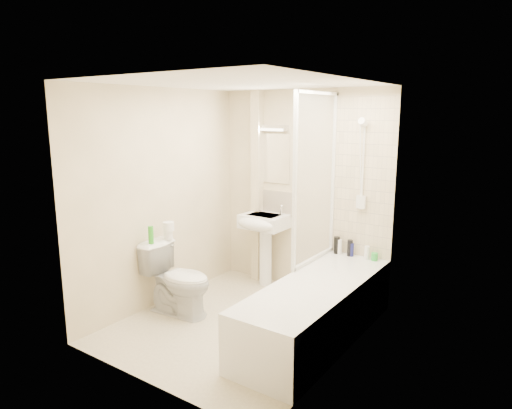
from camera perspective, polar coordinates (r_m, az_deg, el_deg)
The scene contains 25 objects.
floor at distance 4.83m, azimuth -1.85°, elevation -14.77°, with size 2.50×2.50×0.00m, color beige.
wall_back at distance 5.47m, azimuth 5.88°, elevation 1.56°, with size 2.20×0.02×2.40m, color beige.
wall_left at distance 5.15m, azimuth -11.82°, elevation 0.76°, with size 0.02×2.50×2.40m, color beige.
wall_right at distance 3.90m, azimuth 11.18°, elevation -2.65°, with size 0.02×2.50×2.40m, color beige.
ceiling at distance 4.34m, azimuth -2.06°, elevation 14.95°, with size 2.20×2.50×0.02m, color white.
tile_back at distance 5.11m, azimuth 13.26°, elevation 3.17°, with size 0.70×0.01×1.75m, color beige.
tile_right at distance 4.03m, azimuth 12.29°, elevation 1.06°, with size 0.01×2.10×1.75m, color beige.
pipe_boxing at distance 5.74m, azimuth 0.16°, elevation 2.08°, with size 0.12×0.12×2.40m, color beige.
splashback at distance 5.70m, azimuth 2.12°, elevation 0.27°, with size 0.60×0.01×0.30m, color beige.
mirror at distance 5.62m, azimuth 2.15°, elevation 5.78°, with size 0.46×0.01×0.60m, color white.
strip_light at distance 5.57m, azimuth 2.05°, elevation 9.55°, with size 0.42×0.07×0.07m, color silver.
bathtub at distance 4.51m, azimuth 7.59°, elevation -12.83°, with size 0.70×2.10×0.55m.
shower_screen at distance 4.85m, azimuth 7.50°, elevation 3.24°, with size 0.04×0.92×1.80m.
shower_fixture at distance 5.05m, azimuth 13.12°, elevation 4.47°, with size 0.10×0.16×0.99m.
pedestal_sink at distance 5.58m, azimuth 0.85°, elevation -3.16°, with size 0.54×0.49×1.03m.
bottle_black_a at distance 5.30m, azimuth 10.06°, elevation -5.02°, with size 0.07×0.07×0.20m, color black.
bottle_white_a at distance 5.29m, azimuth 10.42°, elevation -5.22°, with size 0.05×0.05×0.17m, color white.
bottle_black_b at distance 5.24m, azimuth 11.65°, elevation -5.34°, with size 0.06×0.06×0.18m, color black.
bottle_blue at distance 5.24m, azimuth 11.86°, elevation -5.56°, with size 0.05×0.05×0.15m, color navy.
bottle_white_b at distance 5.17m, azimuth 13.69°, elevation -5.86°, with size 0.06×0.06×0.15m, color white.
bottle_green at distance 5.15m, azimuth 14.59°, elevation -6.34°, with size 0.07×0.07×0.09m, color green.
toilet at distance 5.00m, azimuth -9.68°, elevation -9.17°, with size 0.79×0.49×0.77m, color white.
toilet_roll_lower at distance 5.10m, azimuth -10.93°, elevation -3.69°, with size 0.10×0.10×0.10m, color white.
toilet_roll_upper at distance 5.06m, azimuth -10.89°, elevation -2.69°, with size 0.12×0.12×0.10m, color white.
green_bottle at distance 4.94m, azimuth -13.00°, elevation -3.73°, with size 0.06×0.06×0.19m, color green.
Camera 1 is at (2.59, -3.48, 2.13)m, focal length 32.00 mm.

